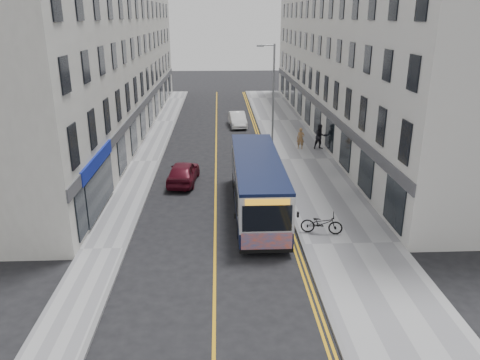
{
  "coord_description": "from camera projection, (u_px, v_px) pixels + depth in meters",
  "views": [
    {
      "loc": [
        0.28,
        -20.03,
        9.9
      ],
      "look_at": [
        1.34,
        3.42,
        1.6
      ],
      "focal_mm": 35.0,
      "sensor_mm": 36.0,
      "label": 1
    }
  ],
  "objects": [
    {
      "name": "kerb_west",
      "position": [
        160.0,
        161.0,
        33.26
      ],
      "size": [
        0.18,
        64.0,
        0.13
      ],
      "primitive_type": "cube",
      "color": "slate",
      "rests_on": "ground"
    },
    {
      "name": "ground",
      "position": [
        215.0,
        236.0,
        22.15
      ],
      "size": [
        140.0,
        140.0,
        0.0
      ],
      "primitive_type": "plane",
      "color": "black",
      "rests_on": "ground"
    },
    {
      "name": "pedestrian_far",
      "position": [
        320.0,
        137.0,
        35.85
      ],
      "size": [
        1.06,
        0.9,
        1.93
      ],
      "primitive_type": "imported",
      "rotation": [
        0.0,
        0.0,
        0.19
      ],
      "color": "black",
      "rests_on": "pavement_east"
    },
    {
      "name": "terrace_west",
      "position": [
        108.0,
        58.0,
        39.38
      ],
      "size": [
        6.0,
        46.0,
        13.0
      ],
      "primitive_type": "cube",
      "color": "silver",
      "rests_on": "ground"
    },
    {
      "name": "terrace_east",
      "position": [
        348.0,
        57.0,
        40.25
      ],
      "size": [
        6.0,
        46.0,
        13.0
      ],
      "primitive_type": "cube",
      "color": "silver",
      "rests_on": "ground"
    },
    {
      "name": "road_dbl_yellow_outer",
      "position": [
        268.0,
        161.0,
        33.61
      ],
      "size": [
        0.1,
        64.0,
        0.01
      ],
      "primitive_type": "cube",
      "color": "orange",
      "rests_on": "ground"
    },
    {
      "name": "car_maroon",
      "position": [
        183.0,
        172.0,
        28.95
      ],
      "size": [
        2.03,
        4.25,
        1.4
      ],
      "primitive_type": "imported",
      "rotation": [
        0.0,
        0.0,
        3.05
      ],
      "color": "#540E1C",
      "rests_on": "ground"
    },
    {
      "name": "kerb_east",
      "position": [
        272.0,
        160.0,
        33.6
      ],
      "size": [
        0.18,
        64.0,
        0.13
      ],
      "primitive_type": "cube",
      "color": "slate",
      "rests_on": "ground"
    },
    {
      "name": "pavement_east",
      "position": [
        303.0,
        160.0,
        33.7
      ],
      "size": [
        4.5,
        64.0,
        0.12
      ],
      "primitive_type": "cube",
      "color": "#959598",
      "rests_on": "ground"
    },
    {
      "name": "road_dbl_yellow_inner",
      "position": [
        265.0,
        161.0,
        33.6
      ],
      "size": [
        0.1,
        64.0,
        0.01
      ],
      "primitive_type": "cube",
      "color": "orange",
      "rests_on": "ground"
    },
    {
      "name": "car_white",
      "position": [
        237.0,
        119.0,
        43.78
      ],
      "size": [
        1.7,
        4.13,
        1.33
      ],
      "primitive_type": "imported",
      "rotation": [
        0.0,
        0.0,
        0.07
      ],
      "color": "white",
      "rests_on": "ground"
    },
    {
      "name": "streetlamp",
      "position": [
        272.0,
        95.0,
        34.05
      ],
      "size": [
        1.32,
        0.18,
        8.0
      ],
      "color": "gray",
      "rests_on": "ground"
    },
    {
      "name": "pedestrian_near",
      "position": [
        301.0,
        138.0,
        35.99
      ],
      "size": [
        0.68,
        0.55,
        1.62
      ],
      "primitive_type": "imported",
      "rotation": [
        0.0,
        0.0,
        -0.31
      ],
      "color": "#9A7046",
      "rests_on": "pavement_east"
    },
    {
      "name": "bicycle",
      "position": [
        322.0,
        223.0,
        22.02
      ],
      "size": [
        2.06,
        1.09,
        1.03
      ],
      "primitive_type": "imported",
      "rotation": [
        0.0,
        0.0,
        1.35
      ],
      "color": "black",
      "rests_on": "pavement_east"
    },
    {
      "name": "road_centre_line",
      "position": [
        216.0,
        161.0,
        33.45
      ],
      "size": [
        0.12,
        64.0,
        0.01
      ],
      "primitive_type": "cube",
      "color": "orange",
      "rests_on": "ground"
    },
    {
      "name": "city_bus",
      "position": [
        257.0,
        183.0,
        24.37
      ],
      "size": [
        2.4,
        10.26,
        2.98
      ],
      "color": "black",
      "rests_on": "ground"
    },
    {
      "name": "pavement_west",
      "position": [
        146.0,
        162.0,
        33.22
      ],
      "size": [
        2.0,
        64.0,
        0.12
      ],
      "primitive_type": "cube",
      "color": "#959598",
      "rests_on": "ground"
    }
  ]
}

